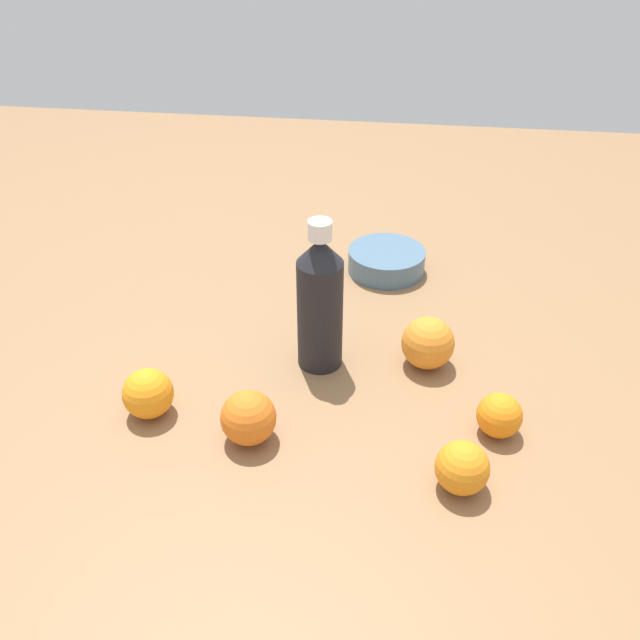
% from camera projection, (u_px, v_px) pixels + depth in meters
% --- Properties ---
extents(ground_plane, '(2.40, 2.40, 0.00)m').
position_uv_depth(ground_plane, '(325.00, 378.00, 1.05)').
color(ground_plane, olive).
extents(water_bottle, '(0.07, 0.07, 0.25)m').
position_uv_depth(water_bottle, '(320.00, 302.00, 1.02)').
color(water_bottle, black).
rests_on(water_bottle, ground_plane).
extents(orange_0, '(0.08, 0.08, 0.08)m').
position_uv_depth(orange_0, '(248.00, 418.00, 0.92)').
color(orange_0, orange).
rests_on(orange_0, ground_plane).
extents(orange_1, '(0.07, 0.07, 0.07)m').
position_uv_depth(orange_1, '(462.00, 468.00, 0.85)').
color(orange_1, orange).
rests_on(orange_1, ground_plane).
extents(orange_2, '(0.06, 0.06, 0.06)m').
position_uv_depth(orange_2, '(499.00, 415.00, 0.94)').
color(orange_2, orange).
rests_on(orange_2, ground_plane).
extents(orange_3, '(0.08, 0.08, 0.08)m').
position_uv_depth(orange_3, '(428.00, 343.00, 1.06)').
color(orange_3, orange).
rests_on(orange_3, ground_plane).
extents(orange_4, '(0.07, 0.07, 0.07)m').
position_uv_depth(orange_4, '(148.00, 393.00, 0.97)').
color(orange_4, orange).
rests_on(orange_4, ground_plane).
extents(ceramic_bowl, '(0.15, 0.15, 0.04)m').
position_uv_depth(ceramic_bowl, '(386.00, 261.00, 1.30)').
color(ceramic_bowl, slate).
rests_on(ceramic_bowl, ground_plane).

